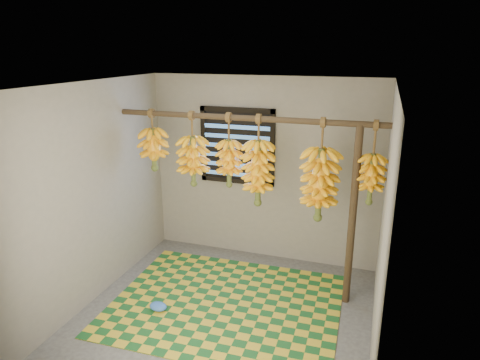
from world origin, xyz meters
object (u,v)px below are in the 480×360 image
at_px(banana_bunch_c, 229,163).
at_px(banana_bunch_e, 320,185).
at_px(banana_bunch_a, 154,149).
at_px(banana_bunch_b, 193,161).
at_px(plastic_bag, 158,306).
at_px(support_post, 352,218).
at_px(woven_mat, 226,304).
at_px(banana_bunch_f, 371,179).
at_px(banana_bunch_d, 258,173).

height_order(banana_bunch_c, banana_bunch_e, same).
xyz_separation_m(banana_bunch_a, banana_bunch_b, (0.51, 0.00, -0.10)).
distance_m(plastic_bag, banana_bunch_a, 1.78).
bearing_deg(banana_bunch_e, support_post, 0.00).
relative_size(support_post, banana_bunch_a, 2.76).
height_order(support_post, banana_bunch_c, banana_bunch_c).
height_order(support_post, plastic_bag, support_post).
distance_m(woven_mat, banana_bunch_f, 2.07).
bearing_deg(banana_bunch_d, woven_mat, -113.74).
distance_m(banana_bunch_c, banana_bunch_e, 1.03).
xyz_separation_m(plastic_bag, banana_bunch_e, (1.54, 0.83, 1.28)).
height_order(banana_bunch_d, banana_bunch_e, same).
xyz_separation_m(support_post, banana_bunch_e, (-0.36, 0.00, 0.34)).
bearing_deg(banana_bunch_d, support_post, 0.00).
height_order(plastic_bag, banana_bunch_b, banana_bunch_b).
xyz_separation_m(support_post, banana_bunch_c, (-1.38, 0.00, 0.49)).
height_order(woven_mat, banana_bunch_e, banana_bunch_e).
relative_size(banana_bunch_a, banana_bunch_d, 0.71).
height_order(plastic_bag, banana_bunch_f, banana_bunch_f).
distance_m(banana_bunch_d, banana_bunch_e, 0.68).
bearing_deg(banana_bunch_a, banana_bunch_c, 0.00).
xyz_separation_m(woven_mat, banana_bunch_a, (-1.07, 0.49, 1.57)).
xyz_separation_m(banana_bunch_b, banana_bunch_c, (0.44, 0.00, 0.01)).
bearing_deg(support_post, banana_bunch_d, 180.00).
distance_m(support_post, banana_bunch_b, 1.88).
distance_m(banana_bunch_e, banana_bunch_f, 0.53).
bearing_deg(banana_bunch_f, plastic_bag, -157.99).
distance_m(support_post, banana_bunch_c, 1.46).
bearing_deg(banana_bunch_d, banana_bunch_c, 180.00).
relative_size(plastic_bag, banana_bunch_b, 0.23).
bearing_deg(banana_bunch_d, plastic_bag, -136.15).
bearing_deg(banana_bunch_e, woven_mat, -151.33).
bearing_deg(woven_mat, banana_bunch_f, 19.13).
xyz_separation_m(plastic_bag, banana_bunch_c, (0.53, 0.83, 1.44)).
distance_m(support_post, banana_bunch_f, 0.48).
xyz_separation_m(banana_bunch_b, banana_bunch_e, (1.45, 0.00, -0.14)).
bearing_deg(banana_bunch_f, support_post, 180.00).
xyz_separation_m(support_post, banana_bunch_f, (0.15, 0.00, 0.45)).
distance_m(plastic_bag, banana_bunch_d, 1.81).
bearing_deg(banana_bunch_f, woven_mat, -160.87).
bearing_deg(support_post, banana_bunch_c, 180.00).
xyz_separation_m(banana_bunch_a, banana_bunch_d, (1.28, 0.00, -0.17)).
bearing_deg(banana_bunch_a, support_post, 0.00).
height_order(banana_bunch_b, banana_bunch_f, same).
height_order(woven_mat, banana_bunch_f, banana_bunch_f).
bearing_deg(banana_bunch_e, banana_bunch_b, 180.00).
relative_size(support_post, banana_bunch_f, 2.31).
distance_m(woven_mat, banana_bunch_a, 1.96).
xyz_separation_m(plastic_bag, banana_bunch_b, (0.09, 0.83, 1.42)).
height_order(support_post, banana_bunch_e, banana_bunch_e).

